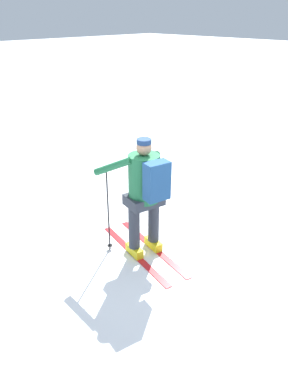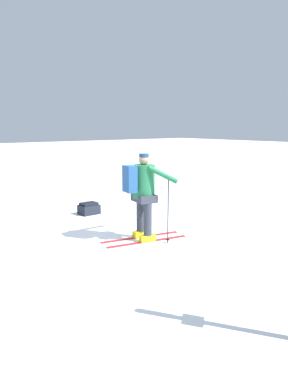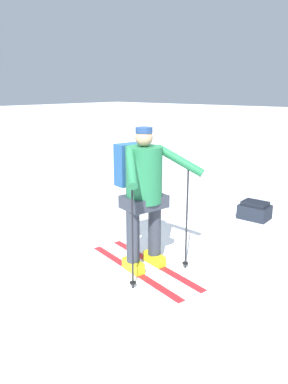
# 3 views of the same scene
# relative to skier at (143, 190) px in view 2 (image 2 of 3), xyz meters

# --- Properties ---
(ground_plane) EXTENTS (80.00, 80.00, 0.00)m
(ground_plane) POSITION_rel_skier_xyz_m (-0.04, -0.21, -0.96)
(ground_plane) COLOR white
(skier) EXTENTS (0.99, 1.67, 1.62)m
(skier) POSITION_rel_skier_xyz_m (0.00, 0.00, 0.00)
(skier) COLOR red
(skier) RESTS_ON ground_plane
(dropped_backpack) EXTENTS (0.37, 0.47, 0.29)m
(dropped_backpack) POSITION_rel_skier_xyz_m (-2.43, 0.25, -0.82)
(dropped_backpack) COLOR black
(dropped_backpack) RESTS_ON ground_plane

